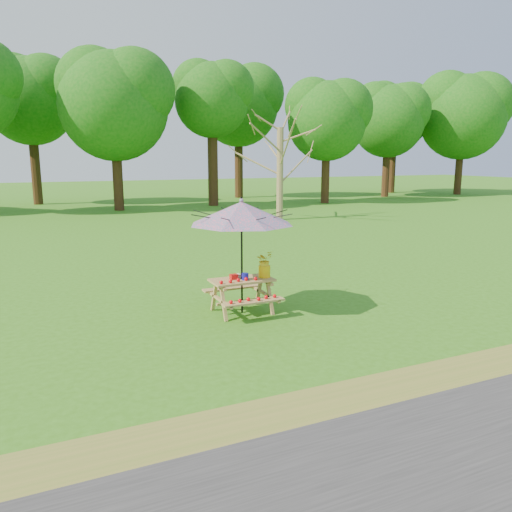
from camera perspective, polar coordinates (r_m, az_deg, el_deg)
name	(u,v)px	position (r m, az deg, el deg)	size (l,w,h in m)	color
ground	(440,304)	(11.03, 20.28, -5.18)	(120.00, 120.00, 0.00)	#337015
treeline	(163,68)	(30.81, -10.61, 20.40)	(60.00, 12.00, 16.00)	#106010
bare_tree	(281,88)	(24.41, 2.84, 18.66)	(5.42, 5.42, 10.14)	#8F714E
picnic_table	(242,296)	(9.73, -1.61, -4.62)	(1.20, 1.32, 0.67)	olive
patio_umbrella	(242,213)	(9.42, -1.67, 4.92)	(2.06, 2.06, 2.25)	black
produce_bins	(239,276)	(9.63, -1.90, -2.35)	(0.32, 0.37, 0.13)	red
tomatoes_row	(238,280)	(9.41, -2.04, -2.77)	(0.77, 0.13, 0.07)	red
flower_bucket	(264,263)	(9.73, 0.97, -0.84)	(0.39, 0.37, 0.52)	yellow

